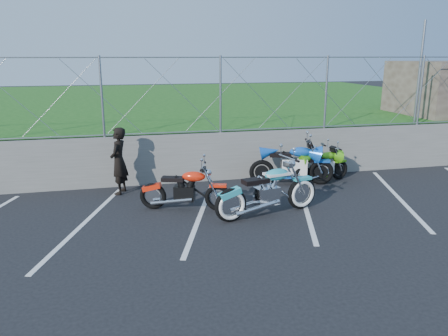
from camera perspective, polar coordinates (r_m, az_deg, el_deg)
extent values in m
plane|color=black|center=(8.56, -1.81, -8.17)|extent=(90.00, 90.00, 0.00)
cube|color=#62635E|center=(11.65, -5.25, 1.31)|extent=(30.00, 0.22, 1.30)
cube|color=#1C4F15|center=(21.46, -9.04, 7.25)|extent=(30.00, 20.00, 1.30)
cylinder|color=gray|center=(11.35, -5.56, 14.20)|extent=(28.00, 0.03, 0.03)
cylinder|color=gray|center=(11.51, -5.33, 4.71)|extent=(28.00, 0.03, 0.03)
cylinder|color=gray|center=(14.57, 24.19, 11.32)|extent=(0.08, 0.08, 3.00)
cube|color=silver|center=(9.38, -17.70, -6.77)|extent=(1.49, 4.31, 0.01)
cube|color=silver|center=(9.47, -3.01, -5.88)|extent=(1.49, 4.31, 0.01)
cube|color=silver|center=(10.14, 10.50, -4.71)|extent=(1.49, 4.31, 0.01)
cube|color=silver|center=(11.29, 21.76, -3.53)|extent=(1.49, 4.31, 0.01)
torus|color=black|center=(8.87, 0.88, -4.86)|extent=(0.72, 0.28, 0.71)
torus|color=black|center=(9.76, 10.08, -3.26)|extent=(0.72, 0.28, 0.71)
cube|color=silver|center=(9.25, 5.60, -3.61)|extent=(0.55, 0.41, 0.37)
ellipsoid|color=#2EADBA|center=(9.25, 6.92, -0.85)|extent=(0.62, 0.39, 0.25)
cube|color=black|center=(9.00, 4.14, -1.71)|extent=(0.59, 0.38, 0.10)
cube|color=#2EADBA|center=(9.66, 10.17, -1.37)|extent=(0.44, 0.25, 0.06)
cylinder|color=silver|center=(9.30, 8.24, 1.39)|extent=(0.21, 0.77, 0.03)
torus|color=black|center=(9.73, -9.24, -3.64)|extent=(0.60, 0.28, 0.59)
torus|color=black|center=(9.50, -0.77, -3.91)|extent=(0.60, 0.28, 0.59)
cube|color=black|center=(9.57, -5.19, -3.29)|extent=(0.50, 0.39, 0.33)
ellipsoid|color=red|center=(9.42, -3.98, -1.11)|extent=(0.55, 0.38, 0.22)
cube|color=black|center=(9.52, -6.71, -1.43)|extent=(0.53, 0.37, 0.09)
cube|color=red|center=(9.41, -0.78, -2.31)|extent=(0.39, 0.25, 0.06)
cylinder|color=silver|center=(9.34, -2.76, 0.23)|extent=(0.24, 0.66, 0.03)
torus|color=black|center=(11.54, 10.21, -0.96)|extent=(0.54, 0.22, 0.53)
torus|color=black|center=(12.33, 14.86, -0.23)|extent=(0.54, 0.22, 0.53)
cube|color=black|center=(11.89, 12.57, -0.18)|extent=(0.45, 0.34, 0.30)
ellipsoid|color=#54B416|center=(11.93, 13.38, 1.57)|extent=(0.51, 0.32, 0.21)
cube|color=black|center=(11.68, 11.78, 1.07)|extent=(0.48, 0.31, 0.08)
cube|color=#54B416|center=(12.27, 14.93, 0.89)|extent=(0.36, 0.21, 0.05)
cylinder|color=silver|center=(11.99, 13.99, 2.60)|extent=(0.18, 0.62, 0.02)
torus|color=black|center=(11.49, 4.95, -0.53)|extent=(0.67, 0.28, 0.66)
torus|color=black|center=(11.70, 12.56, -0.55)|extent=(0.67, 0.28, 0.66)
cube|color=black|center=(11.53, 8.70, -0.02)|extent=(0.56, 0.42, 0.37)
ellipsoid|color=#1350B6|center=(11.47, 9.98, 2.09)|extent=(0.63, 0.40, 0.25)
cube|color=black|center=(11.42, 7.36, 1.74)|extent=(0.59, 0.39, 0.10)
cube|color=#1350B6|center=(11.62, 12.65, 0.90)|extent=(0.44, 0.26, 0.07)
cylinder|color=silver|center=(11.45, 10.97, 3.33)|extent=(0.22, 0.77, 0.03)
imported|color=black|center=(10.86, -13.58, 0.90)|extent=(0.56, 0.69, 1.64)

